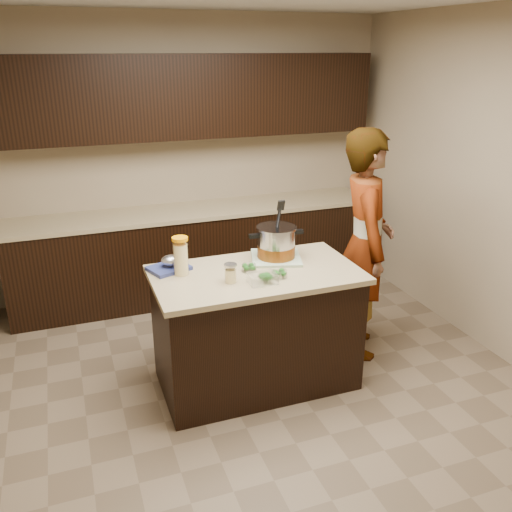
# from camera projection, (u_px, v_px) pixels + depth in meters

# --- Properties ---
(ground_plane) EXTENTS (4.00, 4.00, 0.00)m
(ground_plane) POSITION_uv_depth(u_px,v_px,m) (256.00, 380.00, 4.13)
(ground_plane) COLOR brown
(ground_plane) RESTS_ON ground
(room_shell) EXTENTS (4.04, 4.04, 2.72)m
(room_shell) POSITION_uv_depth(u_px,v_px,m) (256.00, 156.00, 3.52)
(room_shell) COLOR tan
(room_shell) RESTS_ON ground
(back_cabinets) EXTENTS (3.60, 0.63, 2.33)m
(back_cabinets) POSITION_uv_depth(u_px,v_px,m) (196.00, 204.00, 5.32)
(back_cabinets) COLOR black
(back_cabinets) RESTS_ON ground
(island) EXTENTS (1.46, 0.81, 0.90)m
(island) POSITION_uv_depth(u_px,v_px,m) (256.00, 328.00, 3.97)
(island) COLOR black
(island) RESTS_ON ground
(dish_towel) EXTENTS (0.45, 0.45, 0.02)m
(dish_towel) POSITION_uv_depth(u_px,v_px,m) (276.00, 258.00, 4.04)
(dish_towel) COLOR #6C9363
(dish_towel) RESTS_ON island
(stock_pot) EXTENTS (0.42, 0.31, 0.42)m
(stock_pot) POSITION_uv_depth(u_px,v_px,m) (276.00, 244.00, 4.00)
(stock_pot) COLOR #B7B7BC
(stock_pot) RESTS_ON dish_towel
(lemonade_pitcher) EXTENTS (0.14, 0.14, 0.27)m
(lemonade_pitcher) POSITION_uv_depth(u_px,v_px,m) (181.00, 257.00, 3.73)
(lemonade_pitcher) COLOR #F1DB93
(lemonade_pitcher) RESTS_ON island
(mason_jar) EXTENTS (0.10, 0.10, 0.14)m
(mason_jar) POSITION_uv_depth(u_px,v_px,m) (231.00, 274.00, 3.62)
(mason_jar) COLOR #F1DB93
(mason_jar) RESTS_ON island
(broccoli_tub_left) EXTENTS (0.14, 0.14, 0.05)m
(broccoli_tub_left) POSITION_uv_depth(u_px,v_px,m) (249.00, 268.00, 3.82)
(broccoli_tub_left) COLOR silver
(broccoli_tub_left) RESTS_ON island
(broccoli_tub_right) EXTENTS (0.14, 0.14, 0.05)m
(broccoli_tub_right) POSITION_uv_depth(u_px,v_px,m) (279.00, 274.00, 3.71)
(broccoli_tub_right) COLOR silver
(broccoli_tub_right) RESTS_ON island
(broccoli_tub_rect) EXTENTS (0.19, 0.14, 0.07)m
(broccoli_tub_rect) POSITION_uv_depth(u_px,v_px,m) (262.00, 279.00, 3.62)
(broccoli_tub_rect) COLOR silver
(broccoli_tub_rect) RESTS_ON island
(blue_tray) EXTENTS (0.33, 0.29, 0.10)m
(blue_tray) POSITION_uv_depth(u_px,v_px,m) (170.00, 265.00, 3.83)
(blue_tray) COLOR navy
(blue_tray) RESTS_ON island
(person) EXTENTS (0.65, 0.78, 1.83)m
(person) POSITION_uv_depth(u_px,v_px,m) (365.00, 245.00, 4.27)
(person) COLOR gray
(person) RESTS_ON ground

